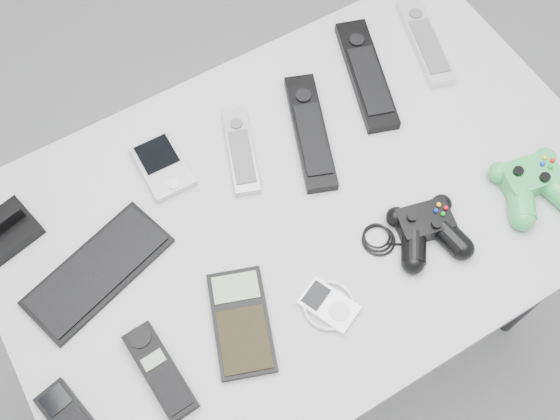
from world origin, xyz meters
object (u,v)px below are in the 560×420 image
remote_silver_b (425,41)px  controller_green (534,183)px  pda (163,166)px  cordless_handset (160,371)px  remote_silver_a (241,150)px  pda_keyboard (98,271)px  mp3_player (329,305)px  mobile_phone (69,417)px  controller_black (427,228)px  desk (303,221)px  remote_black_a (310,131)px  remote_black_b (366,74)px  calculator (241,322)px

remote_silver_b → controller_green: 0.36m
pda → cordless_handset: 0.36m
remote_silver_a → pda: bearing=-176.7°
remote_silver_a → cordless_handset: size_ratio=1.14×
pda_keyboard → controller_green: controller_green is taller
pda_keyboard → cordless_handset: cordless_handset is taller
remote_silver_a → controller_green: controller_green is taller
pda_keyboard → mp3_player: 0.38m
cordless_handset → controller_green: (0.70, -0.04, 0.01)m
mobile_phone → remote_silver_b: bearing=6.9°
cordless_handset → controller_black: controller_black is taller
desk → mobile_phone: bearing=-165.6°
remote_black_a → remote_black_b: 0.17m
pda_keyboard → mobile_phone: mobile_phone is taller
remote_silver_a → remote_black_b: remote_black_b is taller
remote_silver_a → cordless_handset: 0.41m
remote_black_b → mp3_player: remote_black_b is taller
pda → calculator: pda is taller
remote_silver_a → controller_black: bearing=-36.8°
remote_silver_a → desk: bearing=-53.5°
calculator → controller_black: 0.35m
remote_black_a → controller_black: controller_black is taller
remote_black_a → remote_black_b: (0.16, 0.06, -0.00)m
remote_black_b → mp3_player: (-0.31, -0.35, -0.00)m
pda_keyboard → controller_black: bearing=-40.3°
remote_black_a → controller_green: bearing=-25.8°
remote_silver_b → cordless_handset: 0.80m
pda → remote_silver_b: size_ratio=0.56×
desk → remote_black_b: (0.25, 0.17, 0.07)m
remote_silver_a → remote_black_b: size_ratio=0.70×
pda_keyboard → remote_silver_b: (0.75, 0.11, 0.00)m
mp3_player → mobile_phone: bearing=149.4°
remote_black_b → calculator: 0.54m
desk → calculator: 0.24m
remote_silver_a → mp3_player: size_ratio=1.96×
desk → remote_silver_a: bearing=105.9°
remote_black_a → remote_silver_b: remote_black_a is taller
remote_silver_b → mobile_phone: 0.93m
pda → remote_black_b: size_ratio=0.47×
remote_black_b → calculator: remote_black_b is taller
pda_keyboard → calculator: size_ratio=1.42×
pda → cordless_handset: (-0.16, -0.32, 0.00)m
pda → remote_silver_b: remote_silver_b is taller
remote_black_a → remote_silver_b: (0.31, 0.06, -0.00)m
controller_black → controller_green: (0.21, -0.02, 0.00)m
pda_keyboard → remote_silver_b: bearing=-8.3°
calculator → desk: bearing=53.4°
pda_keyboard → mp3_player: same height
remote_black_a → controller_green: (0.27, -0.29, 0.01)m
remote_silver_b → controller_black: bearing=-108.8°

